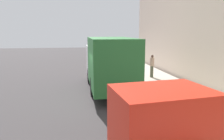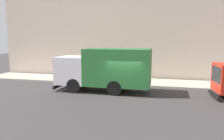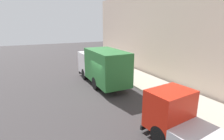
{
  "view_description": "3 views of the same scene",
  "coord_description": "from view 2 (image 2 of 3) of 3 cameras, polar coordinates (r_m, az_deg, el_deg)",
  "views": [
    {
      "loc": [
        -1.19,
        -11.24,
        3.64
      ],
      "look_at": [
        0.78,
        0.41,
        1.53
      ],
      "focal_mm": 34.3,
      "sensor_mm": 36.0,
      "label": 1
    },
    {
      "loc": [
        -15.22,
        -2.76,
        4.06
      ],
      "look_at": [
        1.58,
        1.34,
        1.57
      ],
      "focal_mm": 35.12,
      "sensor_mm": 36.0,
      "label": 2
    },
    {
      "loc": [
        -5.31,
        -12.65,
        5.46
      ],
      "look_at": [
        1.16,
        0.39,
        1.63
      ],
      "focal_mm": 28.04,
      "sensor_mm": 36.0,
      "label": 3
    }
  ],
  "objects": [
    {
      "name": "building_facade",
      "position": [
        22.35,
        6.7,
        9.3
      ],
      "size": [
        0.5,
        30.0,
        9.02
      ],
      "primitive_type": "cube",
      "color": "beige",
      "rests_on": "ground"
    },
    {
      "name": "large_utility_truck",
      "position": [
        16.77,
        -1.81,
        0.44
      ],
      "size": [
        2.45,
        7.34,
        3.31
      ],
      "rotation": [
        0.0,
        0.0,
        -0.01
      ],
      "color": "silver",
      "rests_on": "ground"
    },
    {
      "name": "ground",
      "position": [
        16.0,
        3.34,
        -6.53
      ],
      "size": [
        80.0,
        80.0,
        0.0
      ],
      "primitive_type": "plane",
      "color": "#383435"
    },
    {
      "name": "pedestrian_walking",
      "position": [
        21.27,
        -6.0,
        0.11
      ],
      "size": [
        0.41,
        0.41,
        1.76
      ],
      "rotation": [
        0.0,
        0.0,
        2.85
      ],
      "color": "#4F5340",
      "rests_on": "sidewalk"
    },
    {
      "name": "sidewalk",
      "position": [
        20.53,
        5.72,
        -3.05
      ],
      "size": [
        3.45,
        30.0,
        0.15
      ],
      "primitive_type": "cube",
      "color": "#AFA897",
      "rests_on": "ground"
    }
  ]
}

